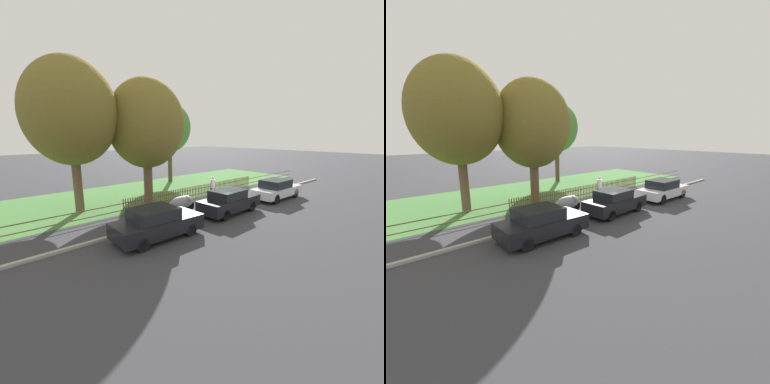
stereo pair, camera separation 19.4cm
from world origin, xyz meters
TOP-DOWN VIEW (x-y plane):
  - ground_plane at (0.00, 0.00)m, footprint 120.00×120.00m
  - kerb_stone at (0.00, 0.10)m, footprint 28.37×0.20m
  - grass_strip at (0.00, 7.30)m, footprint 28.37×8.74m
  - park_fence at (0.00, 2.94)m, footprint 28.37×0.05m
  - parked_car_silver_hatchback at (-6.84, -1.33)m, footprint 4.15×1.92m
  - parked_car_black_saloon at (-1.50, -1.15)m, footprint 4.22×1.78m
  - parked_car_navy_estate at (3.77, -1.25)m, footprint 4.42×1.76m
  - covered_motorcycle at (-3.48, 0.86)m, footprint 1.90×0.83m
  - tree_nearest_kerb at (-7.94, 5.23)m, footprint 5.20×5.20m
  - tree_behind_motorcycle at (-3.59, 4.28)m, footprint 5.01×5.01m
  - tree_mid_park at (2.46, 9.59)m, footprint 4.08×4.08m
  - pedestrian_near_fence at (0.40, 1.91)m, footprint 0.47×0.47m

SIDE VIEW (x-z plane):
  - ground_plane at x=0.00m, z-range 0.00..0.00m
  - grass_strip at x=0.00m, z-range 0.00..0.01m
  - kerb_stone at x=0.00m, z-range 0.00..0.12m
  - park_fence at x=0.00m, z-range 0.00..0.92m
  - covered_motorcycle at x=-3.48m, z-range 0.12..1.14m
  - parked_car_silver_hatchback at x=-6.84m, z-range 0.00..1.46m
  - parked_car_black_saloon at x=-1.50m, z-range 0.01..1.46m
  - parked_car_navy_estate at x=3.77m, z-range 0.01..1.47m
  - pedestrian_near_fence at x=0.40m, z-range 0.11..1.75m
  - tree_mid_park at x=2.46m, z-range 1.44..9.06m
  - tree_behind_motorcycle at x=-3.59m, z-range 1.18..9.37m
  - tree_nearest_kerb at x=-7.94m, z-range 1.40..10.25m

